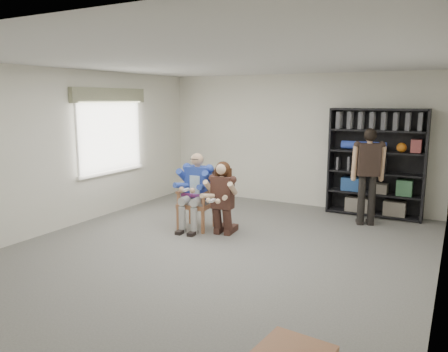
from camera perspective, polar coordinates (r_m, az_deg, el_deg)
The scene contains 8 objects.
room_shell at distance 6.36m, azimuth -1.00°, elevation 2.13°, with size 6.00×7.00×2.80m, color silver, non-canonical shape.
floor at distance 6.70m, azimuth -0.96°, elevation -9.81°, with size 6.00×7.00×0.01m, color #605E5A.
window_left at distance 8.90m, azimuth -14.55°, elevation 5.55°, with size 0.16×2.00×1.75m, color white, non-canonical shape.
armchair at distance 7.71m, azimuth -3.64°, elevation -3.12°, with size 0.61×0.59×1.05m, color #966240, non-canonical shape.
seated_man at distance 7.68m, azimuth -3.66°, elevation -1.98°, with size 0.59×0.82×1.36m, color #162599, non-canonical shape.
kneeling_woman at distance 7.30m, azimuth -0.29°, elevation -3.05°, with size 0.52×0.84×1.25m, color #39201A, non-canonical shape.
bookshelf at distance 8.96m, azimuth 19.22°, elevation 1.61°, with size 1.80×0.38×2.10m, color black, non-canonical shape.
standing_man at distance 8.27m, azimuth 18.27°, elevation -0.19°, with size 0.54×0.30×1.76m, color black, non-canonical shape.
Camera 1 is at (3.11, -5.48, 2.27)m, focal length 35.00 mm.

